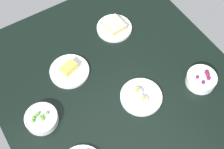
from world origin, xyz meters
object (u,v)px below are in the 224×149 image
plate_cheese (69,71)px  bowl_peas (41,119)px  plate_sandwich (114,27)px  plate_eggs (141,96)px  bowl_berries (201,79)px

plate_cheese → bowl_peas: 26.73cm
plate_cheese → bowl_peas: bearing=126.1°
plate_cheese → plate_sandwich: bearing=-70.9°
plate_cheese → plate_eggs: size_ratio=0.99×
plate_sandwich → bowl_peas: (-26.83, 53.56, 0.71)cm
plate_cheese → bowl_peas: (-15.73, 21.59, 0.93)cm
plate_cheese → bowl_berries: bearing=-127.4°
plate_cheese → plate_eggs: 35.64cm
bowl_peas → bowl_berries: bearing=-106.9°
bowl_berries → bowl_peas: bearing=73.1°
bowl_berries → bowl_peas: (21.32, 70.05, -0.58)cm
plate_eggs → bowl_berries: bearing=-106.1°
plate_sandwich → plate_eggs: bearing=164.3°
plate_cheese → plate_sandwich: 33.84cm
bowl_peas → plate_sandwich: bearing=-63.4°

